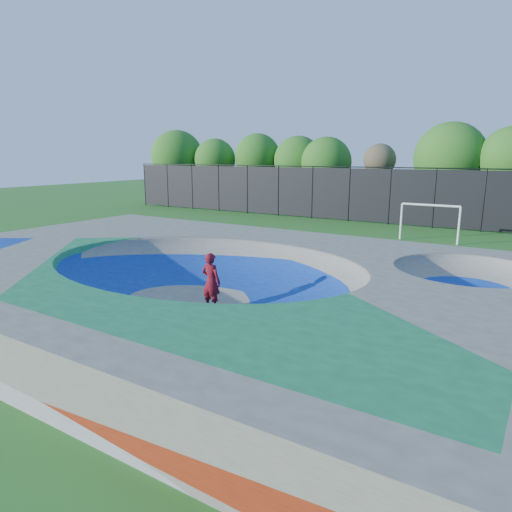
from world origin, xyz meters
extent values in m
plane|color=#215D19|center=(0.00, 0.00, 0.00)|extent=(120.00, 120.00, 0.00)
cube|color=gray|center=(0.00, 0.00, 0.75)|extent=(22.00, 14.00, 1.50)
imported|color=red|center=(0.56, -0.31, 0.93)|extent=(0.68, 0.45, 1.87)
cube|color=black|center=(0.56, -0.31, 0.03)|extent=(0.78, 0.24, 0.05)
cylinder|color=white|center=(2.30, 15.59, 1.05)|extent=(0.12, 0.12, 2.10)
cylinder|color=white|center=(5.44, 15.59, 1.05)|extent=(0.12, 0.12, 2.10)
cylinder|color=white|center=(3.87, 15.59, 2.10)|extent=(3.15, 0.12, 0.12)
cylinder|color=black|center=(-24.00, 21.00, 2.00)|extent=(0.09, 0.09, 4.00)
cylinder|color=black|center=(-21.00, 21.00, 2.00)|extent=(0.09, 0.09, 4.00)
cylinder|color=black|center=(-18.00, 21.00, 2.00)|extent=(0.09, 0.09, 4.00)
cylinder|color=black|center=(-15.00, 21.00, 2.00)|extent=(0.09, 0.09, 4.00)
cylinder|color=black|center=(-12.00, 21.00, 2.00)|extent=(0.09, 0.09, 4.00)
cylinder|color=black|center=(-9.00, 21.00, 2.00)|extent=(0.09, 0.09, 4.00)
cylinder|color=black|center=(-6.00, 21.00, 2.00)|extent=(0.09, 0.09, 4.00)
cylinder|color=black|center=(-3.00, 21.00, 2.00)|extent=(0.09, 0.09, 4.00)
cylinder|color=black|center=(0.00, 21.00, 2.00)|extent=(0.09, 0.09, 4.00)
cylinder|color=black|center=(3.00, 21.00, 2.00)|extent=(0.09, 0.09, 4.00)
cylinder|color=black|center=(6.00, 21.00, 2.00)|extent=(0.09, 0.09, 4.00)
cube|color=black|center=(0.00, 21.00, 2.00)|extent=(48.00, 0.03, 3.80)
cylinder|color=black|center=(0.00, 21.00, 4.00)|extent=(48.00, 0.08, 0.08)
cylinder|color=#452E22|center=(-24.06, 25.93, 1.33)|extent=(0.44, 0.44, 2.66)
sphere|color=#246119|center=(-24.06, 25.93, 4.69)|extent=(5.43, 5.43, 5.43)
cylinder|color=#452E22|center=(-19.30, 26.21, 1.43)|extent=(0.44, 0.44, 2.86)
sphere|color=#246119|center=(-19.30, 26.21, 4.41)|extent=(4.12, 4.12, 4.12)
cylinder|color=#452E22|center=(-14.62, 26.80, 1.53)|extent=(0.44, 0.44, 3.06)
sphere|color=#246119|center=(-14.62, 26.80, 4.70)|extent=(4.37, 4.37, 4.37)
cylinder|color=#452E22|center=(-10.31, 26.93, 1.36)|extent=(0.44, 0.44, 2.73)
sphere|color=#246119|center=(-10.31, 26.93, 4.38)|extent=(4.40, 4.40, 4.40)
cylinder|color=#452E22|center=(-6.93, 25.64, 1.31)|extent=(0.44, 0.44, 2.62)
sphere|color=#246119|center=(-6.93, 25.64, 4.24)|extent=(4.30, 4.30, 4.30)
cylinder|color=#452E22|center=(-2.45, 26.08, 1.68)|extent=(0.44, 0.44, 3.37)
sphere|color=brown|center=(-2.45, 26.08, 4.47)|extent=(2.60, 2.60, 2.60)
cylinder|color=#452E22|center=(2.88, 26.27, 1.33)|extent=(0.44, 0.44, 2.67)
sphere|color=#246119|center=(2.88, 26.27, 4.65)|extent=(5.29, 5.29, 5.29)
cylinder|color=#452E22|center=(7.00, 25.95, 1.48)|extent=(0.44, 0.44, 2.97)
sphere|color=#246119|center=(7.00, 25.95, 4.64)|extent=(4.45, 4.45, 4.45)
camera|label=1|loc=(9.18, -11.34, 4.87)|focal=32.00mm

